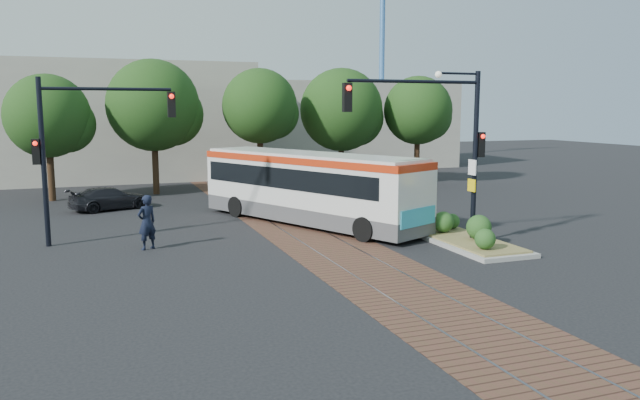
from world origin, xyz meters
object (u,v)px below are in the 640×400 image
at_px(parked_car, 110,198).
at_px(traffic_island, 467,235).
at_px(city_bus, 308,185).
at_px(signal_pole_main, 446,130).
at_px(officer, 147,222).
at_px(signal_pole_left, 76,138).

bearing_deg(parked_car, traffic_island, -157.93).
xyz_separation_m(city_bus, signal_pole_main, (3.15, -5.76, 2.46)).
height_order(officer, parked_car, officer).
bearing_deg(officer, traffic_island, 135.92).
bearing_deg(officer, signal_pole_left, -66.99).
relative_size(traffic_island, parked_car, 1.35).
distance_m(city_bus, parked_car, 10.52).
relative_size(signal_pole_left, officer, 3.10).
xyz_separation_m(city_bus, signal_pole_left, (-9.08, -0.96, 2.17)).
distance_m(traffic_island, officer, 11.47).
distance_m(officer, parked_car, 9.63).
relative_size(city_bus, officer, 5.82).
bearing_deg(traffic_island, city_bus, 125.03).
distance_m(traffic_island, signal_pole_left, 14.50).
distance_m(city_bus, officer, 7.46).
xyz_separation_m(city_bus, parked_car, (-7.90, 6.86, -1.13)).
bearing_deg(traffic_island, officer, 164.07).
xyz_separation_m(signal_pole_main, parked_car, (-11.04, 12.62, -3.60)).
distance_m(signal_pole_main, officer, 10.98).
height_order(signal_pole_main, officer, signal_pole_main).
bearing_deg(parked_car, officer, 164.63).
bearing_deg(officer, signal_pole_main, 134.96).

